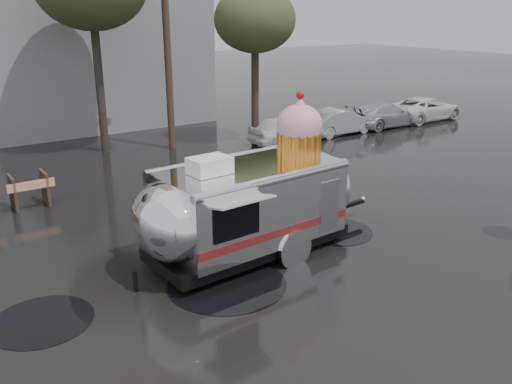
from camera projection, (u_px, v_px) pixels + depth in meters
ground at (380, 314)px, 10.32m from camera, size 120.00×120.00×0.00m
puddles at (221, 275)px, 11.83m from camera, size 9.35×3.08×0.01m
utility_pole at (167, 33)px, 21.10m from camera, size 1.60×0.28×9.00m
tree_right at (255, 21)px, 22.05m from camera, size 3.36×3.36×6.42m
parked_cars at (367, 115)px, 25.76m from camera, size 13.20×1.90×1.50m
airstream_trailer at (252, 201)px, 12.49m from camera, size 7.03×2.92×3.79m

